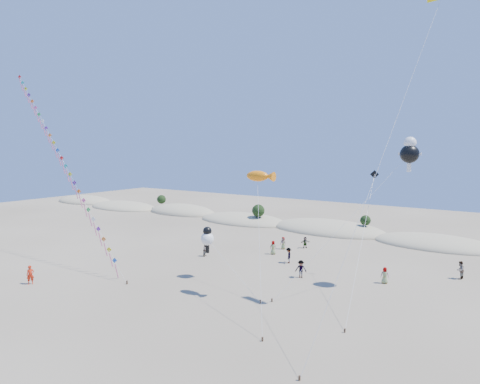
{
  "coord_description": "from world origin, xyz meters",
  "views": [
    {
      "loc": [
        23.39,
        -15.94,
        13.15
      ],
      "look_at": [
        3.6,
        14.0,
        9.3
      ],
      "focal_mm": 30.0,
      "sensor_mm": 36.0,
      "label": 1
    }
  ],
  "objects_px": {
    "kite_train": "(60,156)",
    "flyer_foreground": "(30,275)",
    "fish_kite": "(260,176)",
    "parafoil_kite": "(441,0)"
  },
  "relations": [
    {
      "from": "fish_kite",
      "to": "parafoil_kite",
      "type": "bearing_deg",
      "value": 20.52
    },
    {
      "from": "fish_kite",
      "to": "parafoil_kite",
      "type": "distance_m",
      "value": 19.27
    },
    {
      "from": "fish_kite",
      "to": "parafoil_kite",
      "type": "height_order",
      "value": "parafoil_kite"
    },
    {
      "from": "kite_train",
      "to": "parafoil_kite",
      "type": "distance_m",
      "value": 42.13
    },
    {
      "from": "fish_kite",
      "to": "flyer_foreground",
      "type": "bearing_deg",
      "value": -155.18
    },
    {
      "from": "kite_train",
      "to": "flyer_foreground",
      "type": "xyz_separation_m",
      "value": [
        6.61,
        -7.96,
        -11.37
      ]
    },
    {
      "from": "fish_kite",
      "to": "parafoil_kite",
      "type": "xyz_separation_m",
      "value": [
        12.85,
        4.81,
        13.54
      ]
    },
    {
      "from": "parafoil_kite",
      "to": "flyer_foreground",
      "type": "height_order",
      "value": "parafoil_kite"
    },
    {
      "from": "fish_kite",
      "to": "flyer_foreground",
      "type": "height_order",
      "value": "fish_kite"
    },
    {
      "from": "parafoil_kite",
      "to": "kite_train",
      "type": "bearing_deg",
      "value": -171.04
    }
  ]
}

